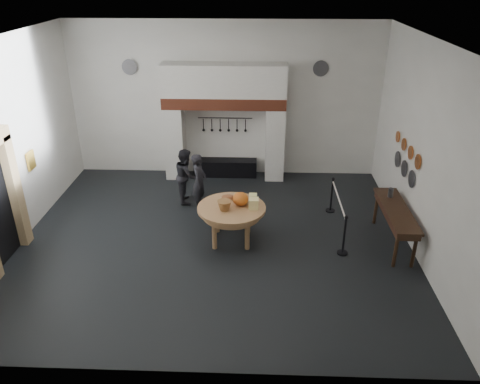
{
  "coord_description": "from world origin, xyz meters",
  "views": [
    {
      "loc": [
        0.95,
        -9.37,
        5.81
      ],
      "look_at": [
        0.6,
        -0.22,
        1.35
      ],
      "focal_mm": 35.0,
      "sensor_mm": 36.0,
      "label": 1
    }
  ],
  "objects_px": {
    "visitor_near": "(199,182)",
    "barrier_post_near": "(344,236)",
    "visitor_far": "(186,176)",
    "barrier_post_far": "(332,196)",
    "iron_range": "(225,168)",
    "work_table": "(232,208)",
    "side_table": "(397,210)"
  },
  "relations": [
    {
      "from": "visitor_near",
      "to": "barrier_post_near",
      "type": "bearing_deg",
      "value": -115.88
    },
    {
      "from": "barrier_post_near",
      "to": "visitor_far",
      "type": "bearing_deg",
      "value": 147.19
    },
    {
      "from": "iron_range",
      "to": "visitor_near",
      "type": "xyz_separation_m",
      "value": [
        -0.53,
        -2.15,
        0.51
      ]
    },
    {
      "from": "barrier_post_far",
      "to": "side_table",
      "type": "bearing_deg",
      "value": -51.77
    },
    {
      "from": "visitor_far",
      "to": "side_table",
      "type": "height_order",
      "value": "visitor_far"
    },
    {
      "from": "work_table",
      "to": "barrier_post_near",
      "type": "distance_m",
      "value": 2.58
    },
    {
      "from": "barrier_post_near",
      "to": "barrier_post_far",
      "type": "relative_size",
      "value": 1.0
    },
    {
      "from": "visitor_near",
      "to": "barrier_post_far",
      "type": "height_order",
      "value": "visitor_near"
    },
    {
      "from": "barrier_post_far",
      "to": "visitor_near",
      "type": "bearing_deg",
      "value": 178.87
    },
    {
      "from": "iron_range",
      "to": "barrier_post_far",
      "type": "distance_m",
      "value": 3.66
    },
    {
      "from": "visitor_near",
      "to": "work_table",
      "type": "bearing_deg",
      "value": -144.6
    },
    {
      "from": "visitor_near",
      "to": "side_table",
      "type": "distance_m",
      "value": 4.89
    },
    {
      "from": "visitor_far",
      "to": "side_table",
      "type": "relative_size",
      "value": 0.68
    },
    {
      "from": "visitor_near",
      "to": "iron_range",
      "type": "bearing_deg",
      "value": -8.57
    },
    {
      "from": "barrier_post_near",
      "to": "barrier_post_far",
      "type": "xyz_separation_m",
      "value": [
        0.0,
        2.0,
        0.0
      ]
    },
    {
      "from": "visitor_near",
      "to": "visitor_far",
      "type": "relative_size",
      "value": 1.02
    },
    {
      "from": "work_table",
      "to": "visitor_near",
      "type": "height_order",
      "value": "visitor_near"
    },
    {
      "from": "visitor_near",
      "to": "barrier_post_near",
      "type": "relative_size",
      "value": 1.68
    },
    {
      "from": "visitor_far",
      "to": "barrier_post_far",
      "type": "distance_m",
      "value": 3.87
    },
    {
      "from": "work_table",
      "to": "barrier_post_far",
      "type": "distance_m",
      "value": 2.96
    },
    {
      "from": "barrier_post_near",
      "to": "visitor_near",
      "type": "bearing_deg",
      "value": 148.9
    },
    {
      "from": "work_table",
      "to": "side_table",
      "type": "bearing_deg",
      "value": 0.01
    },
    {
      "from": "iron_range",
      "to": "barrier_post_near",
      "type": "distance_m",
      "value": 5.12
    },
    {
      "from": "side_table",
      "to": "barrier_post_far",
      "type": "bearing_deg",
      "value": 128.23
    },
    {
      "from": "iron_range",
      "to": "visitor_far",
      "type": "height_order",
      "value": "visitor_far"
    },
    {
      "from": "visitor_far",
      "to": "side_table",
      "type": "xyz_separation_m",
      "value": [
        5.03,
        -1.99,
        0.13
      ]
    },
    {
      "from": "work_table",
      "to": "visitor_near",
      "type": "relative_size",
      "value": 1.03
    },
    {
      "from": "visitor_far",
      "to": "barrier_post_near",
      "type": "height_order",
      "value": "visitor_far"
    },
    {
      "from": "work_table",
      "to": "barrier_post_near",
      "type": "relative_size",
      "value": 1.73
    },
    {
      "from": "work_table",
      "to": "barrier_post_far",
      "type": "relative_size",
      "value": 1.73
    },
    {
      "from": "side_table",
      "to": "barrier_post_near",
      "type": "height_order",
      "value": "same"
    },
    {
      "from": "barrier_post_near",
      "to": "barrier_post_far",
      "type": "distance_m",
      "value": 2.0
    }
  ]
}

